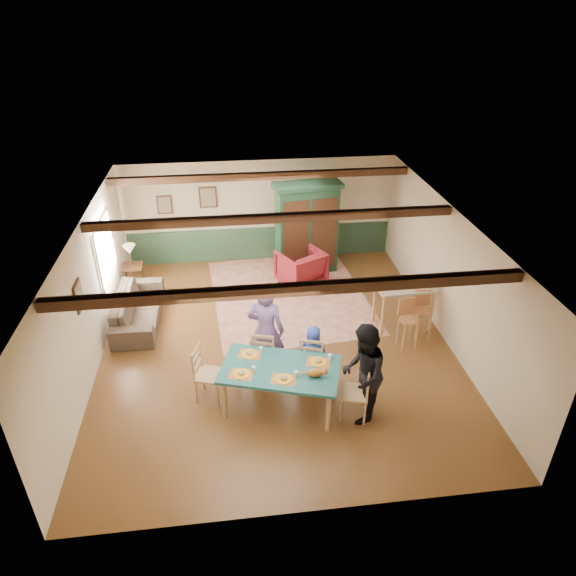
{
  "coord_description": "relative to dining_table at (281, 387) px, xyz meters",
  "views": [
    {
      "loc": [
        -0.83,
        -8.58,
        6.27
      ],
      "look_at": [
        0.28,
        0.27,
        1.15
      ],
      "focal_mm": 32.0,
      "sensor_mm": 36.0,
      "label": 1
    }
  ],
  "objects": [
    {
      "name": "floor",
      "position": [
        0.12,
        1.84,
        -0.41
      ],
      "size": [
        8.0,
        8.0,
        0.0
      ],
      "primitive_type": "plane",
      "color": "#533117",
      "rests_on": "ground"
    },
    {
      "name": "wall_back",
      "position": [
        0.12,
        5.84,
        0.94
      ],
      "size": [
        7.0,
        0.02,
        2.7
      ],
      "primitive_type": "cube",
      "color": "beige",
      "rests_on": "floor"
    },
    {
      "name": "wall_left",
      "position": [
        -3.38,
        1.84,
        0.94
      ],
      "size": [
        0.02,
        8.0,
        2.7
      ],
      "primitive_type": "cube",
      "color": "beige",
      "rests_on": "floor"
    },
    {
      "name": "wall_right",
      "position": [
        3.62,
        1.84,
        0.94
      ],
      "size": [
        0.02,
        8.0,
        2.7
      ],
      "primitive_type": "cube",
      "color": "beige",
      "rests_on": "floor"
    },
    {
      "name": "ceiling",
      "position": [
        0.12,
        1.84,
        2.29
      ],
      "size": [
        7.0,
        8.0,
        0.02
      ],
      "primitive_type": "cube",
      "color": "white",
      "rests_on": "wall_back"
    },
    {
      "name": "wainscot_back",
      "position": [
        0.12,
        5.82,
        0.04
      ],
      "size": [
        6.95,
        0.03,
        0.9
      ],
      "primitive_type": "cube",
      "color": "#203B28",
      "rests_on": "floor"
    },
    {
      "name": "ceiling_beam_front",
      "position": [
        0.12,
        -0.46,
        2.2
      ],
      "size": [
        6.95,
        0.16,
        0.16
      ],
      "primitive_type": "cube",
      "color": "black",
      "rests_on": "ceiling"
    },
    {
      "name": "ceiling_beam_mid",
      "position": [
        0.12,
        2.24,
        2.2
      ],
      "size": [
        6.95,
        0.16,
        0.16
      ],
      "primitive_type": "cube",
      "color": "black",
      "rests_on": "ceiling"
    },
    {
      "name": "ceiling_beam_back",
      "position": [
        0.12,
        4.84,
        2.2
      ],
      "size": [
        6.95,
        0.16,
        0.16
      ],
      "primitive_type": "cube",
      "color": "black",
      "rests_on": "ceiling"
    },
    {
      "name": "window_left",
      "position": [
        -3.35,
        3.54,
        1.14
      ],
      "size": [
        0.06,
        1.6,
        1.3
      ],
      "primitive_type": null,
      "color": "white",
      "rests_on": "wall_left"
    },
    {
      "name": "picture_left_wall",
      "position": [
        -3.35,
        1.24,
        1.34
      ],
      "size": [
        0.04,
        0.42,
        0.52
      ],
      "primitive_type": null,
      "color": "gray",
      "rests_on": "wall_left"
    },
    {
      "name": "picture_back_a",
      "position": [
        -1.18,
        5.81,
        1.39
      ],
      "size": [
        0.45,
        0.04,
        0.55
      ],
      "primitive_type": null,
      "color": "gray",
      "rests_on": "wall_back"
    },
    {
      "name": "picture_back_b",
      "position": [
        -2.28,
        5.81,
        1.24
      ],
      "size": [
        0.38,
        0.04,
        0.48
      ],
      "primitive_type": null,
      "color": "gray",
      "rests_on": "wall_back"
    },
    {
      "name": "dining_table",
      "position": [
        0.0,
        0.0,
        0.0
      ],
      "size": [
        2.21,
        1.64,
        0.82
      ],
      "primitive_type": null,
      "rotation": [
        0.0,
        0.0,
        -0.31
      ],
      "color": "#1B5654",
      "rests_on": "floor"
    },
    {
      "name": "dining_chair_far_left",
      "position": [
        -0.18,
        0.88,
        0.11
      ],
      "size": [
        0.58,
        0.6,
        1.04
      ],
      "primitive_type": null,
      "rotation": [
        0.0,
        0.0,
        2.84
      ],
      "color": "tan",
      "rests_on": "floor"
    },
    {
      "name": "dining_chair_far_right",
      "position": [
        0.66,
        0.62,
        0.11
      ],
      "size": [
        0.58,
        0.6,
        1.04
      ],
      "primitive_type": null,
      "rotation": [
        0.0,
        0.0,
        2.84
      ],
      "color": "tan",
      "rests_on": "floor"
    },
    {
      "name": "dining_chair_end_left",
      "position": [
        -1.2,
        0.38,
        0.11
      ],
      "size": [
        0.6,
        0.58,
        1.04
      ],
      "primitive_type": null,
      "rotation": [
        0.0,
        0.0,
        1.27
      ],
      "color": "tan",
      "rests_on": "floor"
    },
    {
      "name": "dining_chair_end_right",
      "position": [
        1.2,
        -0.38,
        0.11
      ],
      "size": [
        0.6,
        0.58,
        1.04
      ],
      "primitive_type": null,
      "rotation": [
        0.0,
        0.0,
        -1.88
      ],
      "color": "tan",
      "rests_on": "floor"
    },
    {
      "name": "person_man",
      "position": [
        -0.15,
        0.97,
        0.53
      ],
      "size": [
        0.79,
        0.64,
        1.89
      ],
      "primitive_type": "imported",
      "rotation": [
        0.0,
        0.0,
        2.84
      ],
      "color": "#74538F",
      "rests_on": "floor"
    },
    {
      "name": "person_woman",
      "position": [
        1.31,
        -0.41,
        0.49
      ],
      "size": [
        0.92,
        1.04,
        1.81
      ],
      "primitive_type": "imported",
      "rotation": [
        0.0,
        0.0,
        -1.88
      ],
      "color": "black",
      "rests_on": "floor"
    },
    {
      "name": "person_child",
      "position": [
        0.68,
        0.7,
        0.14
      ],
      "size": [
        0.62,
        0.5,
        1.1
      ],
      "primitive_type": "imported",
      "rotation": [
        0.0,
        0.0,
        2.84
      ],
      "color": "#283EA2",
      "rests_on": "floor"
    },
    {
      "name": "cat",
      "position": [
        0.54,
        -0.29,
        0.51
      ],
      "size": [
        0.42,
        0.26,
        0.2
      ],
      "primitive_type": null,
      "rotation": [
        0.0,
        0.0,
        -0.31
      ],
      "color": "#C26322",
      "rests_on": "dining_table"
    },
    {
      "name": "place_setting_near_left",
      "position": [
        -0.66,
        -0.08,
        0.47
      ],
      "size": [
        0.52,
        0.45,
        0.11
      ],
      "primitive_type": null,
      "rotation": [
        0.0,
        0.0,
        -0.31
      ],
      "color": "gold",
      "rests_on": "dining_table"
    },
    {
      "name": "place_setting_near_center",
      "position": [
        0.02,
        -0.29,
        0.47
      ],
      "size": [
        0.52,
        0.45,
        0.11
      ],
      "primitive_type": null,
      "rotation": [
        0.0,
        0.0,
        -0.31
      ],
      "color": "gold",
      "rests_on": "dining_table"
    },
    {
      "name": "place_setting_far_left",
      "position": [
        -0.49,
        0.44,
        0.47
      ],
      "size": [
        0.52,
        0.45,
        0.11
      ],
      "primitive_type": null,
      "rotation": [
        0.0,
        0.0,
        -0.31
      ],
      "color": "gold",
      "rests_on": "dining_table"
    },
    {
      "name": "place_setting_far_right",
      "position": [
        0.66,
        0.08,
        0.47
      ],
      "size": [
        0.52,
        0.45,
        0.11
      ],
      "primitive_type": null,
      "rotation": [
        0.0,
        0.0,
        -0.31
      ],
      "color": "gold",
      "rests_on": "dining_table"
    },
    {
      "name": "area_rug",
      "position": [
        0.61,
        3.73,
        -0.41
      ],
      "size": [
        3.84,
        4.44,
        0.01
      ],
      "primitive_type": "cube",
      "rotation": [
        0.0,
        0.0,
        0.08
      ],
      "color": "beige",
      "rests_on": "floor"
    },
    {
      "name": "armoire",
      "position": [
        1.23,
        4.98,
        0.76
      ],
      "size": [
        1.73,
        0.87,
        2.34
      ],
      "primitive_type": "cube",
      "rotation": [
        0.0,
        0.0,
        0.13
      ],
      "color": "black",
      "rests_on": "floor"
    },
    {
      "name": "armchair",
      "position": [
        0.98,
        4.25,
        0.05
      ],
      "size": [
        1.32,
        1.34,
        0.91
      ],
      "primitive_type": "imported",
      "rotation": [
        0.0,
        0.0,
        -2.68
      ],
      "color": "#501018",
      "rests_on": "floor"
    },
    {
      "name": "sofa",
      "position": [
        -2.78,
        3.06,
        -0.08
      ],
      "size": [
        0.92,
        2.29,
        0.67
      ],
      "primitive_type": "imported",
      "rotation": [
        0.0,
        0.0,
        1.56
      ],
      "color": "#392E24",
      "rests_on": "floor"
    },
    {
      "name": "end_table",
      "position": [
        -3.08,
        4.6,
        -0.11
      ],
      "size": [
        0.51,
        0.51,
        0.6
      ],
      "primitive_type": null,
      "rotation": [
        0.0,
        0.0,
        0.06
      ],
      "color": "black",
      "rests_on": "floor"
    },
    {
      "name": "table_lamp",
      "position": [
        -3.08,
        4.6,
        0.46
      ],
      "size": [
        0.31,
        0.31,
        0.54
      ],
      "primitive_type": null,
      "rotation": [
        0.0,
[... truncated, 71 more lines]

